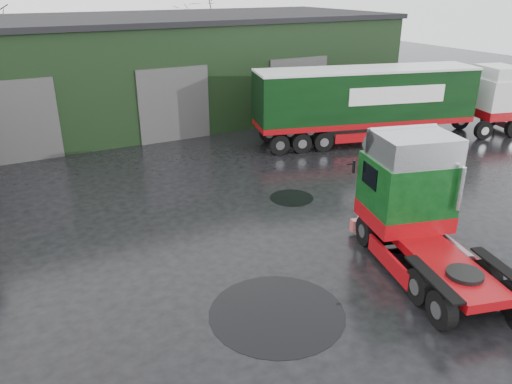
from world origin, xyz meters
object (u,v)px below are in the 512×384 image
hero_tractor (438,215)px  lorry_right (365,106)px  warehouse (141,68)px  wash_bucket (448,220)px  tree_back_b (199,38)px

hero_tractor → lorry_right: 13.73m
hero_tractor → lorry_right: size_ratio=0.42×
warehouse → lorry_right: warehouse is taller
wash_bucket → tree_back_b: bearing=84.8°
warehouse → hero_tractor: bearing=-85.1°
hero_tractor → lorry_right: lorry_right is taller
wash_bucket → tree_back_b: tree_back_b is taller
warehouse → lorry_right: (8.97, -11.20, -1.13)m
lorry_right → warehouse: bearing=-126.5°
warehouse → wash_bucket: (5.18, -20.76, -3.01)m
warehouse → tree_back_b: 12.82m
warehouse → wash_bucket: bearing=-76.0°
lorry_right → wash_bucket: bearing=-6.8°
hero_tractor → tree_back_b: bearing=94.4°
warehouse → lorry_right: 14.39m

